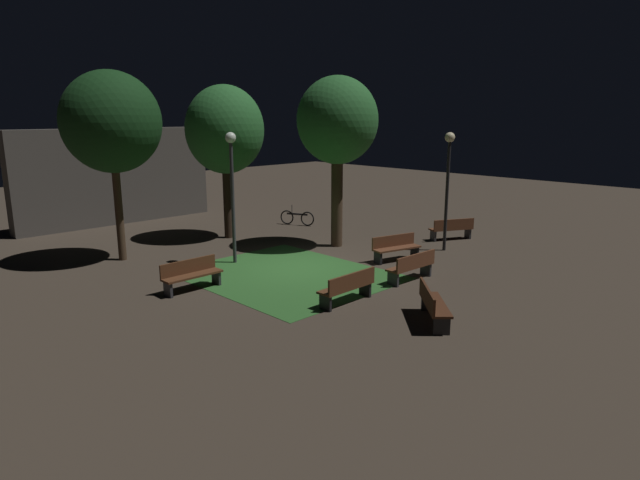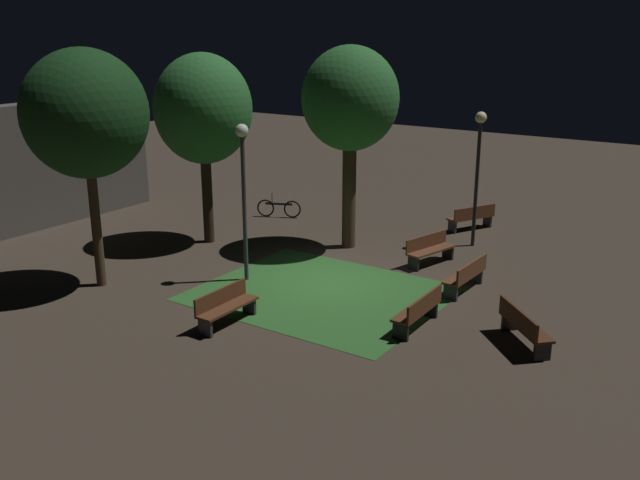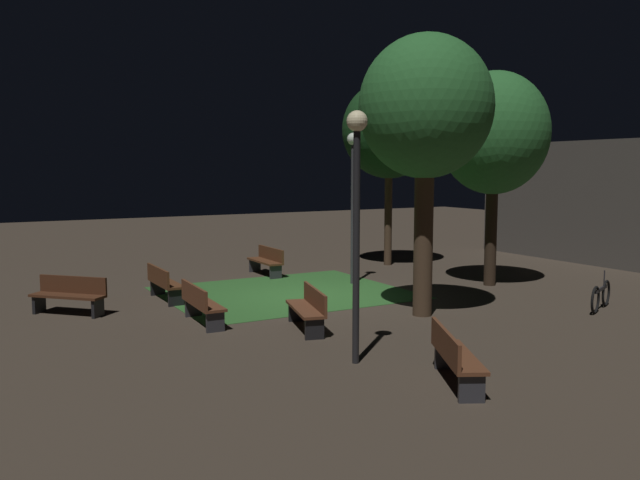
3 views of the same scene
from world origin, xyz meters
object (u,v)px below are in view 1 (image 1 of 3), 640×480
Objects in this scene: tree_lawn_side at (225,130)px; tree_near_wall at (111,123)px; bench_near_trees at (348,286)px; bench_back_row at (412,266)px; bench_front_left at (432,303)px; bicycle at (297,218)px; lamp_post_plaza_west at (448,171)px; lamp_post_near_wall at (232,175)px; tree_back_left at (337,122)px; bench_by_lamp at (396,247)px; bench_corner at (191,274)px; bench_path_side at (452,228)px.

tree_lawn_side is 0.96× the size of tree_near_wall.
bench_near_trees is 2.89m from bench_back_row.
bench_near_trees is at bearing -75.35° from tree_near_wall.
bicycle is at bearing 62.76° from bench_front_left.
lamp_post_near_wall reaches higher than lamp_post_plaza_west.
lamp_post_near_wall reaches higher than bicycle.
tree_near_wall is at bearing 150.50° from tree_back_left.
tree_near_wall is at bearing 129.75° from lamp_post_near_wall.
tree_back_left reaches higher than bench_by_lamp.
bench_front_left is 9.23m from tree_back_left.
bicycle is (8.59, 4.86, -0.14)m from bench_corner.
tree_lawn_side reaches higher than bench_back_row.
tree_near_wall is at bearing 141.95° from lamp_post_plaza_west.
bench_back_row is 6.59m from bench_corner.
bicycle reaches higher than bench_near_trees.
lamp_post_near_wall is (2.57, -3.09, -1.69)m from tree_near_wall.
bench_near_trees is 0.99× the size of bench_back_row.
tree_back_left is at bearing 87.88° from bench_by_lamp.
tree_lawn_side is 8.83m from lamp_post_plaza_west.
tree_near_wall is 9.55m from bicycle.
bench_front_left is 0.25× the size of tree_back_left.
tree_back_left reaches higher than bench_path_side.
tree_lawn_side is (-0.43, 8.92, 3.88)m from bench_back_row.
bench_near_trees is 1.12× the size of bench_front_left.
lamp_post_near_wall reaches higher than bench_front_left.
bench_corner is at bearing -150.47° from bicycle.
bench_path_side is 9.94m from tree_lawn_side.
bench_path_side is 9.33m from lamp_post_near_wall.
bench_back_row and bench_corner have the same top height.
lamp_post_near_wall is 2.82× the size of bicycle.
tree_back_left is 4.65m from lamp_post_near_wall.
bicycle is at bearing -0.91° from tree_lawn_side.
lamp_post_near_wall is (-4.15, 3.71, 2.53)m from bench_by_lamp.
bench_front_left is 1.03× the size of bicycle.
bench_near_trees and bench_path_side have the same top height.
bench_path_side is at bearing -30.67° from tree_near_wall.
bench_path_side is at bearing 14.15° from bench_near_trees.
bench_path_side is at bearing 28.94° from bench_front_left.
bench_back_row is at bearing -109.42° from tree_back_left.
bench_near_trees is at bearing -125.14° from bicycle.
bench_by_lamp is 1.02× the size of bench_path_side.
lamp_post_plaza_west is 7.79m from lamp_post_near_wall.
bench_back_row and bench_path_side have the same top height.
tree_back_left is at bearing 60.00° from bench_front_left.
lamp_post_plaza_west is (-1.70, -0.74, 2.50)m from bench_path_side.
lamp_post_near_wall reaches higher than bench_back_row.
bicycle is (-2.40, 6.69, -0.14)m from bench_path_side.
bench_path_side is (8.63, 2.18, 0.00)m from bench_near_trees.
bench_back_row is 1.16× the size of bicycle.
lamp_post_plaza_west is (9.28, -2.56, 2.50)m from bench_corner.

